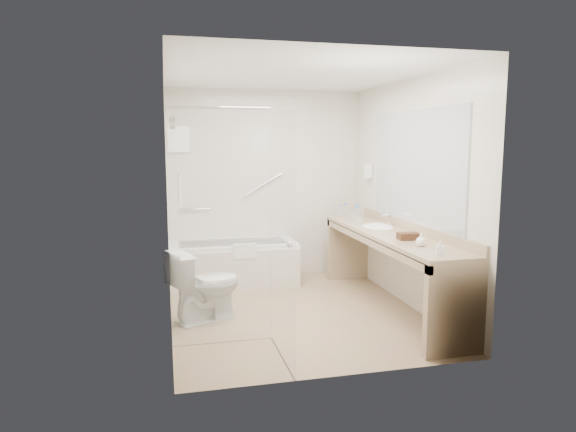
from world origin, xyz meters
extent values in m
plane|color=#9C7B60|center=(0.00, 0.00, 0.00)|extent=(3.20, 3.20, 0.00)
cube|color=white|center=(0.00, 0.00, 2.50)|extent=(2.60, 3.20, 0.10)
cube|color=beige|center=(0.00, 1.60, 1.25)|extent=(2.60, 0.10, 2.50)
cube|color=beige|center=(0.00, -1.60, 1.25)|extent=(2.60, 0.10, 2.50)
cube|color=beige|center=(-1.30, 0.00, 1.25)|extent=(0.10, 3.20, 2.50)
cube|color=beige|center=(1.30, 0.00, 1.25)|extent=(0.10, 3.20, 2.50)
cube|color=white|center=(-0.50, 1.25, 0.28)|extent=(1.60, 0.70, 0.55)
cube|color=silver|center=(-0.50, 0.89, 0.25)|extent=(1.60, 0.02, 0.50)
cube|color=white|center=(-0.40, 0.90, 0.50)|extent=(0.28, 0.06, 0.18)
cylinder|color=silver|center=(-0.95, 1.56, 0.95)|extent=(0.40, 0.03, 0.03)
cylinder|color=silver|center=(-0.05, 1.56, 1.25)|extent=(0.53, 0.03, 0.33)
cube|color=silver|center=(-0.85, -0.70, 1.05)|extent=(0.90, 0.01, 2.10)
cube|color=silver|center=(-0.40, -1.15, 1.05)|extent=(0.02, 0.90, 2.10)
cylinder|color=silver|center=(-0.85, -0.70, 2.10)|extent=(0.90, 0.02, 0.02)
sphere|color=silver|center=(-0.37, -1.30, 1.00)|extent=(0.05, 0.05, 0.05)
cylinder|color=silver|center=(-1.25, -1.15, 1.95)|extent=(0.04, 0.10, 0.10)
cube|color=silver|center=(-1.17, 0.35, 1.70)|extent=(0.24, 0.55, 0.02)
cylinder|color=silver|center=(-1.17, 0.35, 1.48)|extent=(0.02, 0.55, 0.02)
cube|color=white|center=(-1.17, 0.35, 1.32)|extent=(0.03, 0.42, 0.32)
cube|color=white|center=(-1.17, 0.35, 1.76)|extent=(0.22, 0.40, 0.08)
cube|color=white|center=(-1.17, 0.35, 1.84)|extent=(0.22, 0.40, 0.08)
cube|color=white|center=(-1.17, 0.35, 1.93)|extent=(0.22, 0.40, 0.08)
cube|color=tan|center=(1.02, -0.15, 0.82)|extent=(0.55, 2.70, 0.05)
cube|color=tan|center=(1.29, -0.15, 0.90)|extent=(0.03, 2.70, 0.10)
cube|color=tan|center=(0.77, -0.15, 0.77)|extent=(0.04, 2.70, 0.08)
cube|color=tan|center=(1.02, -1.46, 0.40)|extent=(0.55, 0.08, 0.80)
cube|color=tan|center=(1.02, 1.16, 0.40)|extent=(0.55, 0.08, 0.80)
ellipsoid|color=white|center=(1.05, 0.25, 0.82)|extent=(0.40, 0.52, 0.14)
cylinder|color=silver|center=(1.20, 0.25, 0.93)|extent=(0.03, 0.03, 0.14)
cube|color=#B3B9C0|center=(1.29, -0.15, 1.55)|extent=(0.02, 2.00, 1.20)
cube|color=white|center=(1.25, 1.05, 1.45)|extent=(0.08, 0.10, 0.18)
imported|color=white|center=(-0.95, -0.05, 0.37)|extent=(0.85, 0.68, 0.73)
cube|color=#4A2B1A|center=(1.02, -0.58, 0.88)|extent=(0.22, 0.15, 0.07)
imported|color=white|center=(0.95, -1.32, 0.88)|extent=(0.10, 0.14, 0.06)
imported|color=white|center=(0.98, -0.92, 0.90)|extent=(0.11, 0.13, 0.10)
cylinder|color=silver|center=(0.96, 1.10, 0.93)|extent=(0.05, 0.05, 0.15)
cylinder|color=blue|center=(0.96, 1.10, 1.02)|extent=(0.03, 0.03, 0.02)
cylinder|color=silver|center=(0.92, 0.57, 0.94)|extent=(0.07, 0.07, 0.19)
cylinder|color=blue|center=(0.92, 0.57, 1.05)|extent=(0.04, 0.04, 0.03)
cylinder|color=silver|center=(0.87, 1.05, 0.92)|extent=(0.05, 0.05, 0.15)
cylinder|color=blue|center=(0.87, 1.05, 1.01)|extent=(0.03, 0.03, 0.02)
cylinder|color=silver|center=(0.89, 0.42, 0.90)|extent=(0.08, 0.08, 0.10)
cylinder|color=silver|center=(1.00, 0.91, 0.89)|extent=(0.07, 0.07, 0.08)
camera|label=1|loc=(-1.31, -5.18, 1.79)|focal=32.00mm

